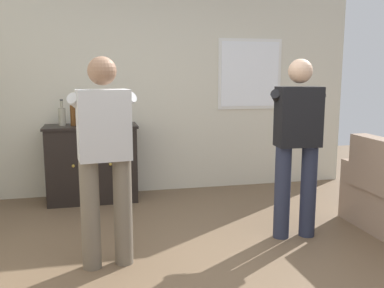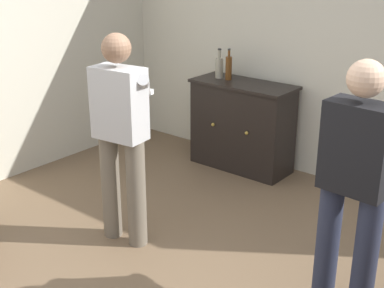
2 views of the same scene
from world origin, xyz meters
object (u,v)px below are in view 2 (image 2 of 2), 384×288
at_px(bottle_wine_green, 229,67).
at_px(person_standing_right, 355,181).
at_px(sideboard_cabinet, 242,126).
at_px(bottle_liquor_amber, 219,67).
at_px(person_standing_left, 121,131).

bearing_deg(bottle_wine_green, person_standing_right, -37.80).
height_order(sideboard_cabinet, person_standing_right, person_standing_right).
xyz_separation_m(bottle_wine_green, person_standing_right, (2.08, -1.61, -0.13)).
bearing_deg(sideboard_cabinet, bottle_wine_green, 177.47).
distance_m(bottle_liquor_amber, person_standing_right, 2.74).
bearing_deg(bottle_wine_green, bottle_liquor_amber, 177.04).
bearing_deg(person_standing_right, person_standing_left, -172.29).
distance_m(sideboard_cabinet, bottle_wine_green, 0.63).
height_order(sideboard_cabinet, person_standing_left, person_standing_left).
bearing_deg(person_standing_right, bottle_wine_green, 142.20).
bearing_deg(person_standing_left, sideboard_cabinet, 93.60).
xyz_separation_m(person_standing_left, person_standing_right, (1.76, 0.24, 0.00)).
height_order(sideboard_cabinet, bottle_liquor_amber, bottle_liquor_amber).
height_order(bottle_liquor_amber, person_standing_left, person_standing_left).
bearing_deg(person_standing_left, bottle_liquor_amber, 103.34).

